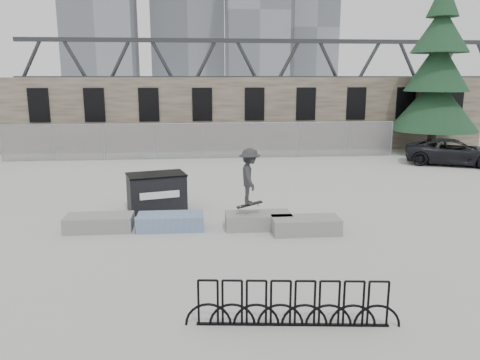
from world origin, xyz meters
name	(u,v)px	position (x,y,z in m)	size (l,w,h in m)	color
ground	(210,228)	(0.00, 0.00, 0.00)	(120.00, 120.00, 0.00)	#B4B3AE
stone_wall	(202,114)	(0.00, 16.24, 2.26)	(36.00, 2.58, 4.50)	brown
chainlink_fence	(203,140)	(0.00, 12.50, 1.04)	(22.06, 0.06, 2.02)	gray
planter_far_left	(99,222)	(-3.35, 0.08, 0.26)	(2.00, 0.90, 0.47)	gray
planter_center_left	(171,221)	(-1.20, 0.01, 0.26)	(2.00, 0.90, 0.47)	#3A67AF
planter_center_right	(258,220)	(1.48, -0.13, 0.26)	(2.00, 0.90, 0.47)	gray
planter_offset	(306,225)	(2.83, -0.73, 0.26)	(2.00, 0.90, 0.47)	gray
dumpster	(157,192)	(-1.78, 2.17, 0.65)	(2.20, 1.67, 1.29)	black
bike_rack	(293,304)	(1.37, -5.94, 0.44)	(4.02, 0.49, 0.90)	black
spruce_tree	(437,75)	(13.83, 13.25, 4.64)	(5.16, 5.16, 11.50)	#38281E
truss_bridge	(268,79)	(10.00, 55.00, 4.13)	(70.00, 3.00, 9.80)	#2D3033
suv	(454,152)	(13.11, 9.43, 0.67)	(2.23, 4.83, 1.34)	black
skateboarder	(250,176)	(1.21, -0.13, 1.63)	(0.81, 1.10, 1.83)	#2C2D2F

